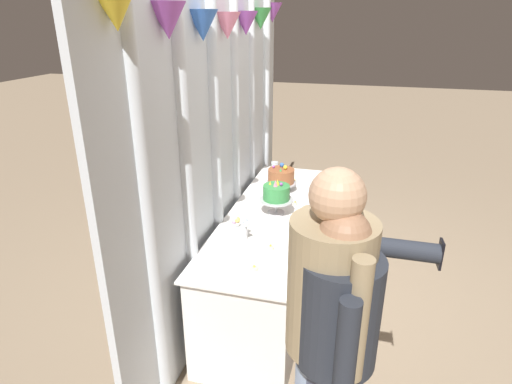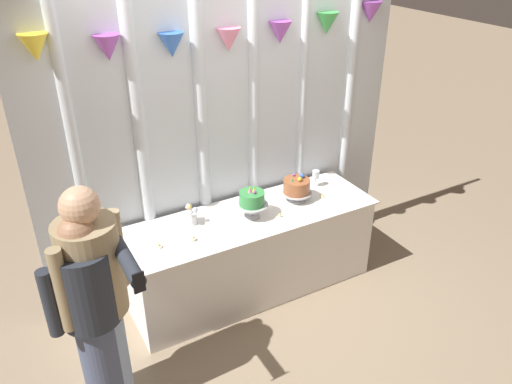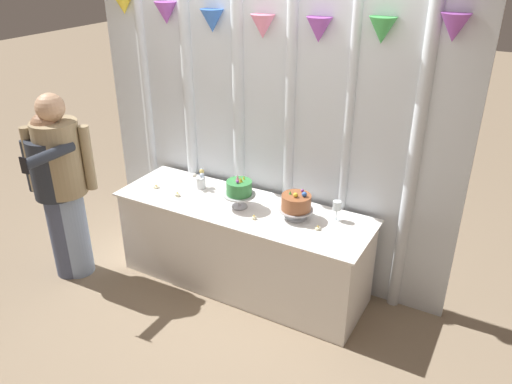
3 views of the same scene
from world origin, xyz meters
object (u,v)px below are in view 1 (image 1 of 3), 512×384
(wine_glass, at_px, (275,166))
(tealight_far_left, at_px, (254,268))
(cake_display_nearleft, at_px, (276,194))
(flower_vase, at_px, (241,229))
(cake_display_nearright, at_px, (281,177))
(cake_table, at_px, (273,255))
(guest_man_pink_jacket, at_px, (336,351))
(guest_man_dark_suit, at_px, (327,327))
(tealight_near_right, at_px, (295,203))
(tealight_near_left, at_px, (271,248))
(tealight_far_right, at_px, (295,181))

(wine_glass, distance_m, tealight_far_left, 1.56)
(cake_display_nearleft, relative_size, flower_vase, 1.62)
(cake_display_nearright, distance_m, wine_glass, 0.30)
(cake_table, bearing_deg, guest_man_pink_jacket, -156.95)
(guest_man_dark_suit, bearing_deg, cake_table, 22.03)
(guest_man_dark_suit, bearing_deg, wine_glass, 18.71)
(tealight_far_left, relative_size, guest_man_dark_suit, 0.03)
(cake_table, xyz_separation_m, flower_vase, (-0.47, 0.12, 0.45))
(tealight_far_left, xyz_separation_m, tealight_near_right, (0.99, -0.07, 0.00))
(flower_vase, bearing_deg, guest_man_pink_jacket, -142.70)
(cake_table, xyz_separation_m, guest_man_pink_jacket, (-1.40, -0.60, 0.42))
(wine_glass, relative_size, tealight_near_right, 4.34)
(guest_man_dark_suit, bearing_deg, flower_vase, 36.82)
(cake_display_nearright, distance_m, tealight_near_left, 1.02)
(tealight_near_right, bearing_deg, tealight_far_left, 176.25)
(cake_display_nearright, xyz_separation_m, tealight_far_left, (-1.26, -0.11, -0.11))
(tealight_far_left, distance_m, guest_man_pink_jacket, 0.80)
(tealight_near_right, distance_m, guest_man_dark_suit, 1.60)
(wine_glass, height_order, tealight_far_right, wine_glass)
(cake_table, bearing_deg, wine_glass, 12.23)
(tealight_near_right, bearing_deg, flower_vase, 159.32)
(cake_display_nearright, distance_m, tealight_far_right, 0.26)
(tealight_near_left, distance_m, tealight_near_right, 0.74)
(cake_table, distance_m, flower_vase, 0.66)
(tealight_near_right, bearing_deg, guest_man_dark_suit, -164.89)
(guest_man_pink_jacket, bearing_deg, flower_vase, 37.30)
(wine_glass, distance_m, guest_man_pink_jacket, 2.27)
(tealight_far_left, distance_m, guest_man_dark_suit, 0.74)
(tealight_near_left, distance_m, guest_man_dark_suit, 0.92)
(tealight_near_right, relative_size, guest_man_pink_jacket, 0.02)
(flower_vase, height_order, tealight_near_left, flower_vase)
(tealight_far_right, height_order, guest_man_pink_jacket, guest_man_pink_jacket)
(cake_table, bearing_deg, cake_display_nearleft, -108.49)
(cake_table, distance_m, cake_display_nearleft, 0.53)
(cake_display_nearright, relative_size, flower_vase, 1.54)
(flower_vase, bearing_deg, cake_table, -13.92)
(cake_table, xyz_separation_m, tealight_far_left, (-0.80, -0.07, 0.38))
(cake_table, bearing_deg, guest_man_dark_suit, -157.97)
(tealight_far_right, bearing_deg, tealight_far_left, -178.98)
(cake_table, xyz_separation_m, tealight_near_right, (0.19, -0.13, 0.38))
(tealight_far_left, bearing_deg, guest_man_dark_suit, -138.79)
(cake_table, distance_m, guest_man_dark_suit, 1.54)
(tealight_near_left, bearing_deg, flower_vase, 69.46)
(guest_man_dark_suit, bearing_deg, tealight_far_left, 41.21)
(wine_glass, xyz_separation_m, tealight_near_right, (-0.54, -0.29, -0.10))
(wine_glass, bearing_deg, cake_table, -167.77)
(tealight_far_left, height_order, tealight_near_right, tealight_near_right)
(tealight_far_left, bearing_deg, tealight_near_left, -8.71)
(cake_table, relative_size, flower_vase, 12.47)
(guest_man_dark_suit, xyz_separation_m, guest_man_pink_jacket, (-0.05, -0.05, -0.08))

